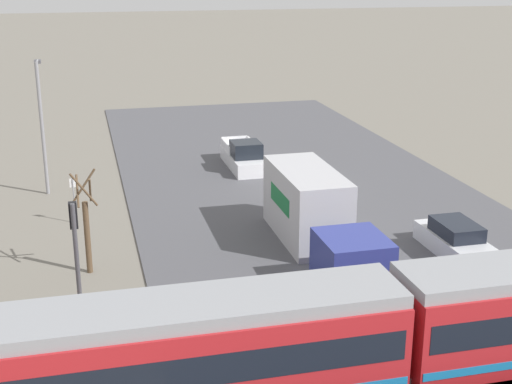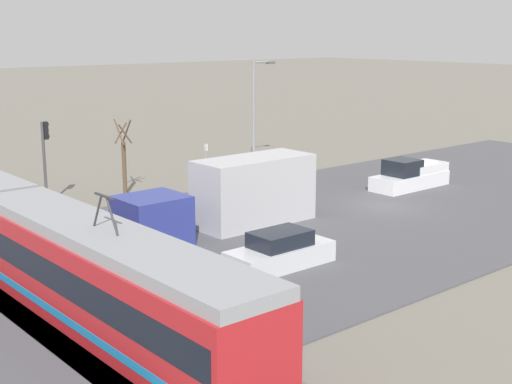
{
  "view_description": "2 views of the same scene",
  "coord_description": "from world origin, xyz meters",
  "px_view_note": "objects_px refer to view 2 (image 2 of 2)",
  "views": [
    {
      "loc": [
        11.71,
        37.3,
        12.33
      ],
      "look_at": [
        4.02,
        6.38,
        2.07
      ],
      "focal_mm": 50.0,
      "sensor_mm": 36.0,
      "label": 1
    },
    {
      "loc": [
        -24.02,
        29.45,
        9.31
      ],
      "look_at": [
        1.58,
        7.78,
        1.72
      ],
      "focal_mm": 50.0,
      "sensor_mm": 36.0,
      "label": 2
    }
  ],
  "objects_px": {
    "pickup_truck": "(409,177)",
    "street_lamp_near_crossing": "(256,105)",
    "sedan_car_0": "(280,252)",
    "no_parking_sign": "(206,158)",
    "traffic_light_pole": "(45,151)",
    "street_tree": "(124,161)",
    "light_rail_tram": "(13,231)",
    "box_truck": "(231,197)"
  },
  "relations": [
    {
      "from": "sedan_car_0",
      "to": "traffic_light_pole",
      "type": "xyz_separation_m",
      "value": [
        16.1,
        2.52,
        2.32
      ]
    },
    {
      "from": "pickup_truck",
      "to": "street_lamp_near_crossing",
      "type": "height_order",
      "value": "street_lamp_near_crossing"
    },
    {
      "from": "box_truck",
      "to": "sedan_car_0",
      "type": "distance_m",
      "value": 6.22
    },
    {
      "from": "light_rail_tram",
      "to": "street_tree",
      "type": "relative_size",
      "value": 6.78
    },
    {
      "from": "pickup_truck",
      "to": "sedan_car_0",
      "type": "xyz_separation_m",
      "value": [
        -5.91,
        15.79,
        -0.07
      ]
    },
    {
      "from": "traffic_light_pole",
      "to": "street_lamp_near_crossing",
      "type": "xyz_separation_m",
      "value": [
        1.61,
        -16.27,
        1.28
      ]
    },
    {
      "from": "light_rail_tram",
      "to": "box_truck",
      "type": "xyz_separation_m",
      "value": [
        -0.79,
        -10.29,
        -0.05
      ]
    },
    {
      "from": "box_truck",
      "to": "street_lamp_near_crossing",
      "type": "bearing_deg",
      "value": -44.34
    },
    {
      "from": "light_rail_tram",
      "to": "sedan_car_0",
      "type": "relative_size",
      "value": 6.58
    },
    {
      "from": "light_rail_tram",
      "to": "box_truck",
      "type": "bearing_deg",
      "value": -94.4
    },
    {
      "from": "street_tree",
      "to": "no_parking_sign",
      "type": "xyz_separation_m",
      "value": [
        0.53,
        -6.26,
        -0.61
      ]
    },
    {
      "from": "light_rail_tram",
      "to": "pickup_truck",
      "type": "xyz_separation_m",
      "value": [
        -0.66,
        -23.99,
        -0.88
      ]
    },
    {
      "from": "sedan_car_0",
      "to": "pickup_truck",
      "type": "bearing_deg",
      "value": 110.53
    },
    {
      "from": "sedan_car_0",
      "to": "no_parking_sign",
      "type": "bearing_deg",
      "value": 152.95
    },
    {
      "from": "pickup_truck",
      "to": "street_lamp_near_crossing",
      "type": "bearing_deg",
      "value": 9.83
    },
    {
      "from": "pickup_truck",
      "to": "no_parking_sign",
      "type": "bearing_deg",
      "value": 35.97
    },
    {
      "from": "street_tree",
      "to": "street_lamp_near_crossing",
      "type": "xyz_separation_m",
      "value": [
        2.0,
        -11.71,
        2.27
      ]
    },
    {
      "from": "box_truck",
      "to": "sedan_car_0",
      "type": "relative_size",
      "value": 2.25
    },
    {
      "from": "sedan_car_0",
      "to": "street_lamp_near_crossing",
      "type": "height_order",
      "value": "street_lamp_near_crossing"
    },
    {
      "from": "traffic_light_pole",
      "to": "street_lamp_near_crossing",
      "type": "bearing_deg",
      "value": -84.35
    },
    {
      "from": "box_truck",
      "to": "no_parking_sign",
      "type": "height_order",
      "value": "box_truck"
    },
    {
      "from": "box_truck",
      "to": "street_lamp_near_crossing",
      "type": "xyz_separation_m",
      "value": [
        11.93,
        -11.66,
        2.69
      ]
    },
    {
      "from": "street_tree",
      "to": "traffic_light_pole",
      "type": "bearing_deg",
      "value": 85.11
    },
    {
      "from": "sedan_car_0",
      "to": "street_tree",
      "type": "xyz_separation_m",
      "value": [
        15.71,
        -2.04,
        1.32
      ]
    },
    {
      "from": "pickup_truck",
      "to": "street_lamp_near_crossing",
      "type": "relative_size",
      "value": 0.73
    },
    {
      "from": "box_truck",
      "to": "street_tree",
      "type": "height_order",
      "value": "street_tree"
    },
    {
      "from": "light_rail_tram",
      "to": "traffic_light_pole",
      "type": "bearing_deg",
      "value": -30.79
    },
    {
      "from": "no_parking_sign",
      "to": "pickup_truck",
      "type": "bearing_deg",
      "value": -144.03
    },
    {
      "from": "traffic_light_pole",
      "to": "street_tree",
      "type": "height_order",
      "value": "traffic_light_pole"
    },
    {
      "from": "light_rail_tram",
      "to": "street_lamp_near_crossing",
      "type": "bearing_deg",
      "value": -63.09
    },
    {
      "from": "light_rail_tram",
      "to": "street_lamp_near_crossing",
      "type": "distance_m",
      "value": 24.75
    },
    {
      "from": "no_parking_sign",
      "to": "street_lamp_near_crossing",
      "type": "bearing_deg",
      "value": -74.86
    },
    {
      "from": "street_lamp_near_crossing",
      "to": "box_truck",
      "type": "bearing_deg",
      "value": 135.66
    },
    {
      "from": "sedan_car_0",
      "to": "traffic_light_pole",
      "type": "distance_m",
      "value": 16.46
    },
    {
      "from": "street_tree",
      "to": "no_parking_sign",
      "type": "relative_size",
      "value": 1.93
    },
    {
      "from": "sedan_car_0",
      "to": "light_rail_tram",
      "type": "bearing_deg",
      "value": -128.73
    },
    {
      "from": "sedan_car_0",
      "to": "street_lamp_near_crossing",
      "type": "distance_m",
      "value": 22.7
    },
    {
      "from": "street_tree",
      "to": "pickup_truck",
      "type": "bearing_deg",
      "value": -125.47
    },
    {
      "from": "light_rail_tram",
      "to": "traffic_light_pole",
      "type": "distance_m",
      "value": 11.17
    },
    {
      "from": "light_rail_tram",
      "to": "traffic_light_pole",
      "type": "relative_size",
      "value": 6.54
    },
    {
      "from": "sedan_car_0",
      "to": "no_parking_sign",
      "type": "xyz_separation_m",
      "value": [
        16.24,
        -8.29,
        0.71
      ]
    },
    {
      "from": "pickup_truck",
      "to": "sedan_car_0",
      "type": "relative_size",
      "value": 1.18
    }
  ]
}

